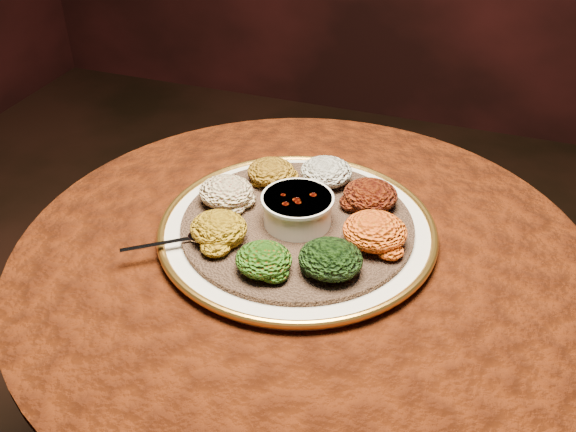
% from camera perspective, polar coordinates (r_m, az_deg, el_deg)
% --- Properties ---
extents(table, '(0.96, 0.96, 0.73)m').
position_cam_1_polar(table, '(1.18, 1.25, -9.93)').
color(table, black).
rests_on(table, ground).
extents(platter, '(0.60, 0.60, 0.02)m').
position_cam_1_polar(platter, '(1.08, 0.83, -1.22)').
color(platter, beige).
rests_on(platter, table).
extents(injera, '(0.43, 0.43, 0.01)m').
position_cam_1_polar(injera, '(1.08, 0.83, -0.76)').
color(injera, brown).
rests_on(injera, platter).
extents(stew_bowl, '(0.12, 0.12, 0.05)m').
position_cam_1_polar(stew_bowl, '(1.06, 0.85, 0.73)').
color(stew_bowl, silver).
rests_on(stew_bowl, injera).
extents(spoon, '(0.13, 0.09, 0.01)m').
position_cam_1_polar(spoon, '(1.04, -8.45, -1.94)').
color(spoon, silver).
rests_on(spoon, injera).
extents(portion_ayib, '(0.09, 0.09, 0.05)m').
position_cam_1_polar(portion_ayib, '(1.17, 3.43, 3.94)').
color(portion_ayib, beige).
rests_on(portion_ayib, injera).
extents(portion_kitfo, '(0.09, 0.09, 0.05)m').
position_cam_1_polar(portion_kitfo, '(1.11, 7.34, 1.87)').
color(portion_kitfo, black).
rests_on(portion_kitfo, injera).
extents(portion_tikil, '(0.10, 0.10, 0.05)m').
position_cam_1_polar(portion_tikil, '(1.02, 7.73, -1.35)').
color(portion_tikil, '#AF7B0E').
rests_on(portion_tikil, injera).
extents(portion_gomen, '(0.10, 0.09, 0.05)m').
position_cam_1_polar(portion_gomen, '(0.96, 3.80, -3.83)').
color(portion_gomen, black).
rests_on(portion_gomen, injera).
extents(portion_mixveg, '(0.09, 0.08, 0.04)m').
position_cam_1_polar(portion_mixveg, '(0.96, -2.18, -3.90)').
color(portion_mixveg, '#8D3009').
rests_on(portion_mixveg, injera).
extents(portion_kik, '(0.09, 0.09, 0.04)m').
position_cam_1_polar(portion_kik, '(1.03, -6.19, -1.09)').
color(portion_kik, '#AA7E0F').
rests_on(portion_kik, injera).
extents(portion_timatim, '(0.10, 0.09, 0.05)m').
position_cam_1_polar(portion_timatim, '(1.11, -5.51, 2.14)').
color(portion_timatim, maroon).
rests_on(portion_timatim, injera).
extents(portion_shiro, '(0.09, 0.08, 0.04)m').
position_cam_1_polar(portion_shiro, '(1.17, -1.50, 3.95)').
color(portion_shiro, '#8F6111').
rests_on(portion_shiro, injera).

